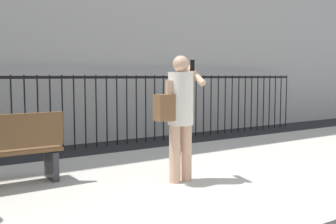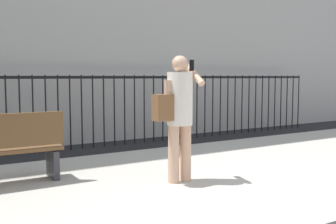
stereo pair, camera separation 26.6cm
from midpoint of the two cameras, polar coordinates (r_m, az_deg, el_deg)
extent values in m
cube|color=#B2ADA3|center=(6.17, 6.52, -8.94)|extent=(28.00, 4.40, 0.15)
cube|color=black|center=(9.10, -8.90, 4.92)|extent=(12.00, 0.04, 0.06)
cylinder|color=black|center=(8.43, -22.25, -0.51)|extent=(0.03, 0.03, 1.60)
cylinder|color=black|center=(8.49, -20.56, -0.42)|extent=(0.03, 0.03, 1.60)
cylinder|color=black|center=(8.55, -18.91, -0.33)|extent=(0.03, 0.03, 1.60)
cylinder|color=black|center=(8.62, -17.27, -0.24)|extent=(0.03, 0.03, 1.60)
cylinder|color=black|center=(8.70, -15.67, -0.16)|extent=(0.03, 0.03, 1.60)
cylinder|color=black|center=(8.79, -14.09, -0.07)|extent=(0.03, 0.03, 1.60)
cylinder|color=black|center=(8.88, -12.55, 0.01)|extent=(0.03, 0.03, 1.60)
cylinder|color=black|center=(8.98, -11.04, 0.09)|extent=(0.03, 0.03, 1.60)
cylinder|color=black|center=(9.08, -9.56, 0.17)|extent=(0.03, 0.03, 1.60)
cylinder|color=black|center=(9.19, -8.12, 0.25)|extent=(0.03, 0.03, 1.60)
cylinder|color=black|center=(9.31, -6.71, 0.32)|extent=(0.03, 0.03, 1.60)
cylinder|color=black|center=(9.43, -5.33, 0.40)|extent=(0.03, 0.03, 1.60)
cylinder|color=black|center=(9.55, -4.00, 0.47)|extent=(0.03, 0.03, 1.60)
cylinder|color=black|center=(9.69, -2.70, 0.54)|extent=(0.03, 0.03, 1.60)
cylinder|color=black|center=(9.82, -1.43, 0.60)|extent=(0.03, 0.03, 1.60)
cylinder|color=black|center=(9.96, -0.20, 0.67)|extent=(0.03, 0.03, 1.60)
cylinder|color=black|center=(10.11, 1.00, 0.73)|extent=(0.03, 0.03, 1.60)
cylinder|color=black|center=(10.26, 2.16, 0.79)|extent=(0.03, 0.03, 1.60)
cylinder|color=black|center=(10.41, 3.29, 0.85)|extent=(0.03, 0.03, 1.60)
cylinder|color=black|center=(10.57, 4.38, 0.91)|extent=(0.03, 0.03, 1.60)
cylinder|color=black|center=(10.73, 5.44, 0.96)|extent=(0.03, 0.03, 1.60)
cylinder|color=black|center=(10.90, 6.47, 1.01)|extent=(0.03, 0.03, 1.60)
cylinder|color=black|center=(11.07, 7.47, 1.07)|extent=(0.03, 0.03, 1.60)
cylinder|color=black|center=(11.24, 8.44, 1.11)|extent=(0.03, 0.03, 1.60)
cylinder|color=black|center=(11.41, 9.38, 1.16)|extent=(0.03, 0.03, 1.60)
cylinder|color=black|center=(11.59, 10.29, 1.21)|extent=(0.03, 0.03, 1.60)
cylinder|color=black|center=(11.77, 11.18, 1.25)|extent=(0.03, 0.03, 1.60)
cylinder|color=black|center=(11.95, 12.03, 1.29)|extent=(0.03, 0.03, 1.60)
cylinder|color=black|center=(12.14, 12.86, 1.33)|extent=(0.03, 0.03, 1.60)
cylinder|color=black|center=(12.33, 13.67, 1.37)|extent=(0.03, 0.03, 1.60)
cylinder|color=black|center=(12.52, 14.45, 1.41)|extent=(0.03, 0.03, 1.60)
cylinder|color=black|center=(12.71, 15.21, 1.45)|extent=(0.03, 0.03, 1.60)
cylinder|color=black|center=(12.91, 15.94, 1.48)|extent=(0.03, 0.03, 1.60)
cylinder|color=tan|center=(5.47, 1.22, -5.78)|extent=(0.15, 0.15, 0.77)
cylinder|color=tan|center=(5.34, -0.45, -6.03)|extent=(0.15, 0.15, 0.77)
cylinder|color=silver|center=(5.31, 0.40, 1.92)|extent=(0.36, 0.36, 0.70)
sphere|color=tan|center=(5.31, 0.40, 6.89)|extent=(0.22, 0.22, 0.22)
cylinder|color=tan|center=(5.43, 2.07, 5.72)|extent=(0.12, 0.50, 0.38)
cylinder|color=tan|center=(5.19, -1.33, 1.61)|extent=(0.09, 0.09, 0.54)
cube|color=black|center=(5.36, 2.07, 6.66)|extent=(0.07, 0.01, 0.15)
cube|color=brown|center=(5.16, -1.87, 0.65)|extent=(0.29, 0.18, 0.34)
cube|color=#333338|center=(5.82, -17.57, -7.21)|extent=(0.08, 0.41, 0.40)
camera|label=1|loc=(0.13, -91.36, -0.12)|focal=42.72mm
camera|label=2|loc=(0.13, 88.64, 0.12)|focal=42.72mm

